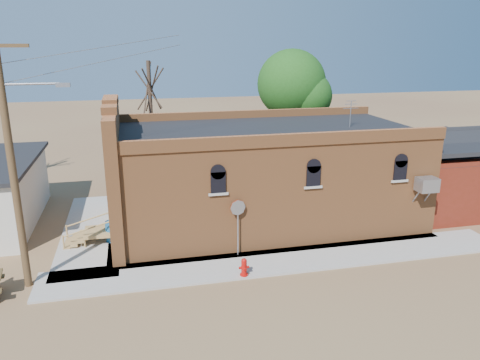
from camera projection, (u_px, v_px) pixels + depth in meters
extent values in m
plane|color=brown|center=(255.00, 276.00, 17.70)|extent=(120.00, 120.00, 0.00)
cube|color=#9E9991|center=(285.00, 261.00, 18.86)|extent=(19.00, 2.20, 0.08)
cube|color=#9E9991|center=(92.00, 230.00, 21.91)|extent=(2.60, 10.00, 0.08)
cube|color=#A66132|center=(266.00, 177.00, 22.64)|extent=(14.00, 7.00, 4.50)
cube|color=black|center=(267.00, 130.00, 21.99)|extent=(13.80, 6.80, 0.12)
cube|color=#A66132|center=(116.00, 173.00, 20.92)|extent=(0.50, 7.40, 5.80)
cube|color=#163098|center=(106.00, 155.00, 19.42)|extent=(0.08, 1.10, 1.56)
cube|color=gray|center=(427.00, 185.00, 20.19)|extent=(0.85, 0.65, 0.60)
cube|color=#5E1D10|center=(437.00, 177.00, 24.91)|extent=(5.00, 6.00, 3.20)
cylinder|color=#462D1C|center=(12.00, 166.00, 15.75)|extent=(0.26, 0.26, 9.00)
cylinder|color=gray|center=(30.00, 84.00, 15.18)|extent=(1.80, 0.08, 0.08)
cube|color=gray|center=(63.00, 85.00, 15.42)|extent=(0.45, 0.22, 0.14)
cylinder|color=#3F2F24|center=(151.00, 125.00, 28.12)|extent=(0.24, 0.24, 7.50)
cylinder|color=#3F2F24|center=(290.00, 127.00, 30.73)|extent=(0.28, 0.28, 6.30)
sphere|color=#1E4D16|center=(292.00, 84.00, 29.94)|extent=(4.40, 4.40, 4.40)
cylinder|color=#B00D0A|center=(244.00, 275.00, 17.57)|extent=(0.37, 0.37, 0.06)
cylinder|color=#B00D0A|center=(244.00, 268.00, 17.49)|extent=(0.25, 0.25, 0.53)
sphere|color=#B00D0A|center=(244.00, 261.00, 17.41)|extent=(0.21, 0.21, 0.21)
cylinder|color=#B00D0A|center=(245.00, 269.00, 17.36)|extent=(0.12, 0.13, 0.10)
cylinder|color=#B00D0A|center=(241.00, 268.00, 17.46)|extent=(0.13, 0.12, 0.10)
cylinder|color=#B00D0A|center=(247.00, 267.00, 17.52)|extent=(0.13, 0.12, 0.10)
cylinder|color=gray|center=(238.00, 230.00, 19.00)|extent=(0.07, 0.07, 2.16)
cylinder|color=gray|center=(238.00, 208.00, 18.70)|extent=(0.64, 0.14, 0.65)
cylinder|color=#A61D09|center=(238.00, 207.00, 18.74)|extent=(0.64, 0.14, 0.65)
cylinder|color=#1B5688|center=(112.00, 231.00, 20.56)|extent=(0.60, 0.60, 0.89)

